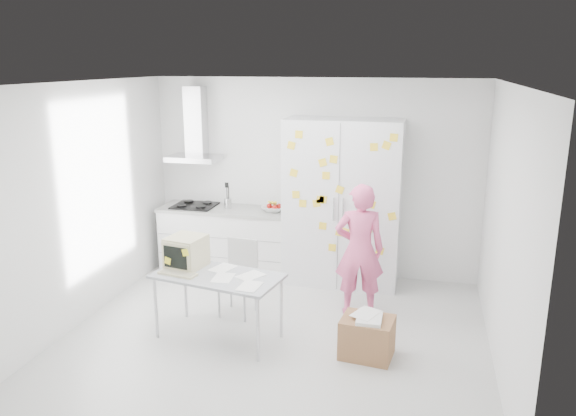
% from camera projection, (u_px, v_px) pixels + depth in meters
% --- Properties ---
extents(floor, '(4.50, 4.00, 0.02)m').
position_uv_depth(floor, '(277.00, 334.00, 6.18)').
color(floor, silver).
rests_on(floor, ground).
extents(walls, '(4.52, 4.01, 2.70)m').
position_uv_depth(walls, '(292.00, 200.00, 6.51)').
color(walls, white).
rests_on(walls, ground).
extents(ceiling, '(4.50, 4.00, 0.02)m').
position_uv_depth(ceiling, '(275.00, 83.00, 5.49)').
color(ceiling, white).
rests_on(ceiling, walls).
extents(counter_run, '(1.84, 0.63, 1.28)m').
position_uv_depth(counter_run, '(226.00, 239.00, 7.93)').
color(counter_run, white).
rests_on(counter_run, ground).
extents(range_hood, '(0.70, 0.48, 1.01)m').
position_uv_depth(range_hood, '(195.00, 132.00, 7.78)').
color(range_hood, silver).
rests_on(range_hood, walls).
extents(tall_cabinet, '(1.50, 0.68, 2.20)m').
position_uv_depth(tall_cabinet, '(342.00, 203.00, 7.36)').
color(tall_cabinet, silver).
rests_on(tall_cabinet, ground).
extents(person, '(0.64, 0.48, 1.58)m').
position_uv_depth(person, '(359.00, 250.00, 6.49)').
color(person, '#EC5B90').
rests_on(person, ground).
extents(desk, '(1.44, 0.90, 1.07)m').
position_uv_depth(desk, '(197.00, 262.00, 6.04)').
color(desk, '#ADB1B8').
rests_on(desk, ground).
extents(chair, '(0.44, 0.44, 0.89)m').
position_uv_depth(chair, '(239.00, 272.00, 6.59)').
color(chair, '#B2B2B0').
rests_on(chair, ground).
extents(cardboard_box, '(0.56, 0.47, 0.45)m').
position_uv_depth(cardboard_box, '(367.00, 337.00, 5.66)').
color(cardboard_box, '#966841').
rests_on(cardboard_box, ground).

